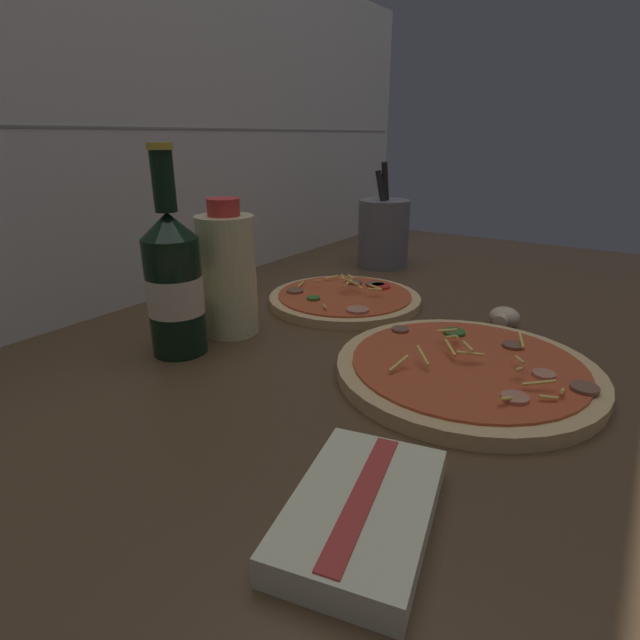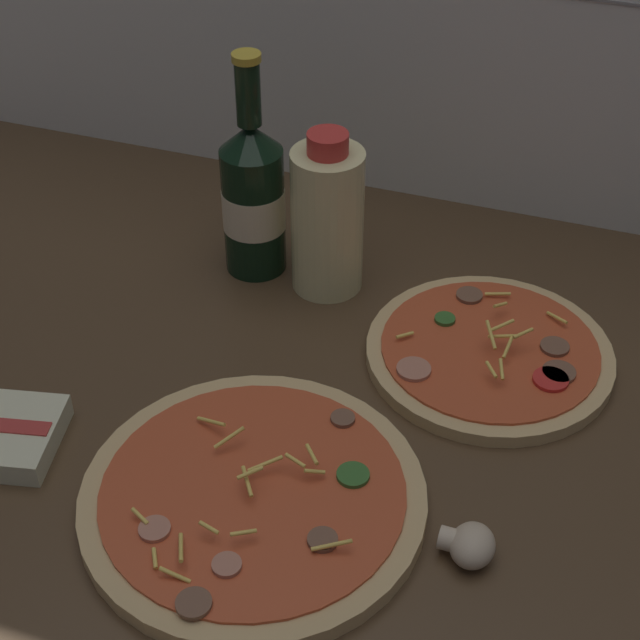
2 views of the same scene
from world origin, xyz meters
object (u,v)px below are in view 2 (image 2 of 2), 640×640
pizza_near (253,498)px  mushroom_left (469,545)px  pizza_far (489,353)px  beer_bottle (253,195)px  oil_bottle (327,218)px

pizza_near → mushroom_left: (18.71, 0.72, 0.58)cm
pizza_far → beer_bottle: 30.79cm
pizza_near → oil_bottle: bearing=97.8°
mushroom_left → pizza_near: bearing=-177.8°
pizza_near → beer_bottle: size_ratio=1.17×
pizza_near → pizza_far: bearing=59.2°
pizza_near → beer_bottle: bearing=111.7°
pizza_far → oil_bottle: (-19.82, 6.98, 7.73)cm
oil_bottle → mushroom_left: size_ratio=4.04×
pizza_far → oil_bottle: size_ratio=1.34×
pizza_far → oil_bottle: 22.39cm
pizza_far → mushroom_left: bearing=-82.3°
beer_bottle → mushroom_left: (31.98, -32.58, -7.80)cm
pizza_near → oil_bottle: 33.86cm
pizza_near → pizza_far: pizza_far is taller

